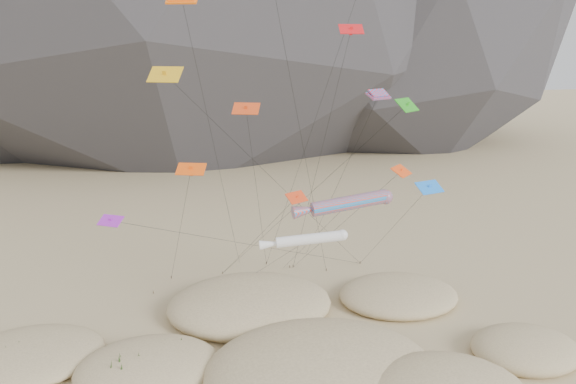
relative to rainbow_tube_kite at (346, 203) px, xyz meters
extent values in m
ellipsoid|color=#CCB789|center=(-16.89, -3.13, -10.87)|extent=(10.95, 9.31, 2.62)
ellipsoid|color=#CCB789|center=(-4.53, -7.23, -10.58)|extent=(17.39, 14.78, 3.91)
ellipsoid|color=#CCB789|center=(12.62, -8.19, -10.90)|extent=(8.92, 7.58, 2.48)
ellipsoid|color=#CCB789|center=(-7.33, 5.17, -10.67)|extent=(15.47, 13.15, 3.51)
ellipsoid|color=#CCB789|center=(7.26, 3.83, -10.91)|extent=(11.86, 10.08, 2.46)
ellipsoid|color=#CCB789|center=(-26.06, 1.39, -11.02)|extent=(11.77, 10.00, 1.95)
ellipsoid|color=black|center=(-18.84, -3.95, -10.66)|extent=(2.51, 2.15, 0.75)
ellipsoid|color=black|center=(-14.74, -2.09, -10.76)|extent=(2.17, 1.86, 0.65)
ellipsoid|color=black|center=(-3.17, -5.53, -10.36)|extent=(3.56, 3.05, 1.07)
ellipsoid|color=black|center=(-0.81, -4.25, -10.46)|extent=(2.92, 2.50, 0.88)
ellipsoid|color=black|center=(-3.80, -6.21, -10.56)|extent=(2.67, 2.28, 0.80)
ellipsoid|color=black|center=(11.15, -8.32, -10.86)|extent=(2.17, 1.86, 0.65)
ellipsoid|color=black|center=(-6.75, 6.19, -10.46)|extent=(3.30, 2.83, 0.99)
ellipsoid|color=black|center=(-5.55, 5.71, -10.56)|extent=(2.22, 1.90, 0.67)
ellipsoid|color=black|center=(9.13, 3.77, -10.76)|extent=(2.21, 1.90, 0.66)
ellipsoid|color=black|center=(7.42, 2.89, -10.86)|extent=(2.08, 1.78, 0.62)
ellipsoid|color=black|center=(-26.54, 1.37, -10.96)|extent=(2.02, 1.73, 0.61)
ellipsoid|color=black|center=(-25.10, -0.15, -11.06)|extent=(2.01, 1.72, 0.60)
cylinder|color=#3F2D1E|center=(-8.46, 14.90, -11.31)|extent=(0.08, 0.08, 0.30)
cylinder|color=#3F2D1E|center=(-3.15, 16.44, -11.31)|extent=(0.08, 0.08, 0.30)
cylinder|color=#3F2D1E|center=(-0.45, 14.68, -11.31)|extent=(0.08, 0.08, 0.30)
cylinder|color=#3F2D1E|center=(-0.84, 14.68, -11.31)|extent=(0.08, 0.08, 0.30)
cylinder|color=#3F2D1E|center=(2.82, 12.69, -11.31)|extent=(0.08, 0.08, 0.30)
cylinder|color=#3F2D1E|center=(-13.97, 15.12, -11.31)|extent=(0.08, 0.08, 0.30)
cylinder|color=#3F2D1E|center=(7.31, 13.76, -11.31)|extent=(0.08, 0.08, 0.30)
cylinder|color=#3F2D1E|center=(-15.99, 11.68, -11.31)|extent=(0.08, 0.08, 0.30)
cylinder|color=#FF351A|center=(0.31, 0.00, 0.04)|extent=(6.71, 1.31, 1.89)
sphere|color=#FF351A|center=(3.61, 0.05, 0.30)|extent=(1.27, 1.27, 1.27)
cone|color=#FF351A|center=(-3.32, -0.06, -0.29)|extent=(2.76, 1.13, 1.36)
cylinder|color=black|center=(-0.60, 7.47, -5.71)|extent=(1.84, 14.95, 11.52)
cylinder|color=silver|center=(-4.41, -3.96, -1.41)|extent=(5.20, 1.49, 1.17)
sphere|color=silver|center=(-1.89, -4.29, -1.21)|extent=(0.85, 0.85, 0.85)
cone|color=silver|center=(-7.18, -3.58, -1.67)|extent=(2.16, 1.00, 0.87)
cylinder|color=black|center=(-5.28, 4.47, -6.44)|extent=(1.76, 16.87, 10.07)
cube|color=#FD620D|center=(-12.60, 2.57, 16.16)|extent=(2.56, 1.73, 0.71)
cylinder|color=black|center=(-9.31, 10.24, 2.35)|extent=(6.60, 15.37, 27.63)
cube|color=red|center=(2.52, -0.12, 8.91)|extent=(2.45, 1.87, 0.63)
cube|color=red|center=(2.52, -0.12, 9.12)|extent=(2.05, 1.54, 0.62)
cylinder|color=black|center=(2.38, 9.17, -1.28)|extent=(0.31, 18.60, 20.39)
cube|color=red|center=(-4.44, -0.50, 0.98)|extent=(2.03, 1.66, 0.75)
cube|color=red|center=(-4.44, -0.50, 0.83)|extent=(0.31, 0.32, 0.62)
cylinder|color=black|center=(-6.45, 7.20, -5.22)|extent=(4.05, 15.42, 12.41)
cylinder|color=black|center=(0.06, 11.28, 3.35)|extent=(6.45, 10.37, 29.52)
cube|color=gold|center=(-14.25, 0.67, 10.75)|extent=(2.78, 2.28, 1.12)
cube|color=gold|center=(-14.25, 0.67, 10.60)|extent=(0.46, 0.49, 0.83)
cylinder|color=black|center=(-3.47, 7.21, -0.33)|extent=(21.58, 13.12, 22.18)
cube|color=#209216|center=(5.50, 0.65, 8.00)|extent=(2.66, 2.37, 1.05)
cube|color=#209216|center=(5.50, 0.65, 7.85)|extent=(0.45, 0.46, 0.81)
cylinder|color=black|center=(-1.48, 7.77, -1.70)|extent=(13.99, 14.28, 19.43)
cylinder|color=black|center=(-1.66, 6.29, 2.74)|extent=(9.01, 12.81, 28.30)
cube|color=#FF450D|center=(5.99, 2.01, 2.03)|extent=(2.53, 2.48, 0.78)
cube|color=#FF450D|center=(5.99, 2.01, 1.88)|extent=(0.34, 0.33, 0.80)
cylinder|color=black|center=(2.77, 8.34, -4.69)|extent=(6.47, 12.69, 13.45)
cube|color=red|center=(-7.85, 2.59, 7.87)|extent=(2.44, 1.89, 0.87)
cube|color=red|center=(-7.85, 2.59, 7.72)|extent=(0.35, 0.36, 0.74)
cylinder|color=black|center=(-5.50, 9.52, -1.77)|extent=(4.73, 13.88, 19.30)
cube|color=blue|center=(6.78, -1.66, 1.36)|extent=(2.54, 1.74, 0.84)
cube|color=blue|center=(6.78, -1.66, 1.21)|extent=(0.33, 0.29, 0.80)
cylinder|color=black|center=(7.05, 6.05, -5.02)|extent=(0.55, 15.44, 12.79)
cube|color=purple|center=(-18.95, 1.26, -0.34)|extent=(2.15, 1.92, 0.64)
cube|color=purple|center=(-18.95, 1.26, -0.49)|extent=(0.28, 0.26, 0.66)
cylinder|color=black|center=(-5.82, 7.51, -5.87)|extent=(26.28, 12.52, 11.10)
cube|color=#F14F0C|center=(-12.88, -1.77, 4.04)|extent=(2.40, 1.84, 0.71)
cube|color=#F14F0C|center=(-12.88, -1.77, 3.89)|extent=(0.30, 0.25, 0.74)
cylinder|color=black|center=(-13.42, 6.67, -3.68)|extent=(1.12, 16.91, 15.47)
cube|color=red|center=(1.47, 3.59, 14.18)|extent=(2.18, 1.29, 0.85)
cube|color=red|center=(1.47, 3.59, 14.03)|extent=(0.28, 0.31, 0.69)
cylinder|color=black|center=(0.51, 9.13, 1.38)|extent=(1.95, 11.11, 25.60)
camera|label=1|loc=(-16.52, -42.42, 12.67)|focal=35.00mm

